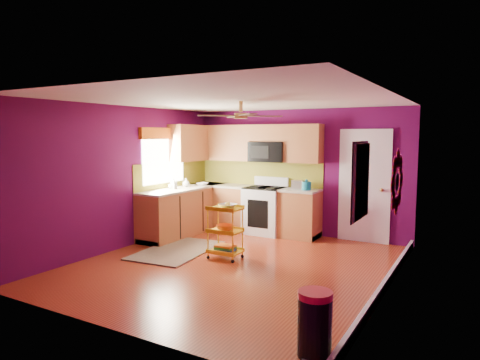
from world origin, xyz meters
The scene contains 18 objects.
ground centered at (0.00, 0.00, 0.00)m, with size 5.00×5.00×0.00m, color maroon.
room_envelope centered at (0.03, 0.00, 1.63)m, with size 4.54×5.04×2.52m.
lower_cabinets centered at (-1.35, 1.82, 0.43)m, with size 2.81×2.31×0.94m.
electric_range centered at (-0.55, 2.17, 0.48)m, with size 0.76×0.66×1.13m.
upper_cabinetry centered at (-1.24, 2.17, 1.80)m, with size 2.80×2.30×1.26m.
left_window centered at (-2.22, 1.05, 1.74)m, with size 0.08×1.35×1.08m.
panel_door centered at (1.35, 2.47, 1.02)m, with size 0.95×0.11×2.15m.
right_wall_art centered at (2.23, -0.34, 1.44)m, with size 0.04×2.74×1.04m.
ceiling_fan centered at (0.00, 0.20, 2.29)m, with size 1.01×1.01×0.26m.
shag_rug centered at (-1.27, 0.21, 0.01)m, with size 1.03×1.68×0.02m, color black.
rolling_cart centered at (-0.31, 0.24, 0.48)m, with size 0.52×0.38×0.93m.
trash_can centered at (1.99, -1.97, 0.30)m, with size 0.41×0.41×0.60m.
teal_kettle centered at (0.32, 2.18, 1.02)m, with size 0.18×0.18×0.21m.
toaster centered at (0.14, 2.20, 1.03)m, with size 0.22×0.15×0.18m, color beige.
soap_bottle_a centered at (-2.00, 1.07, 1.04)m, with size 0.09×0.10×0.21m, color #EA3F72.
soap_bottle_b centered at (-2.01, 1.48, 1.03)m, with size 0.14×0.14×0.18m, color white.
counter_dish centered at (-1.86, 1.84, 0.97)m, with size 0.23×0.23×0.06m, color white.
counter_cup centered at (-2.04, 1.05, 0.99)m, with size 0.12×0.12×0.09m, color white.
Camera 1 is at (3.23, -5.50, 1.99)m, focal length 32.00 mm.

